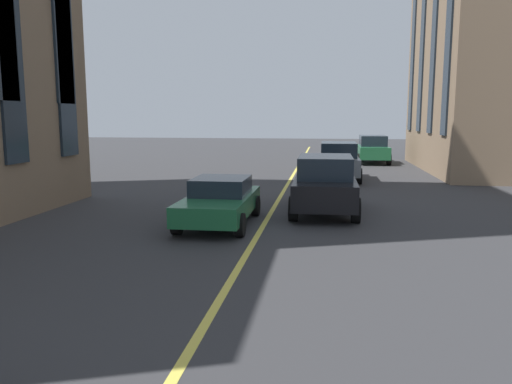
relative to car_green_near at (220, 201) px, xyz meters
The scene contains 5 objects.
lane_centre_line 1.93m from the car_green_near, 133.98° to the right, with size 80.00×0.16×0.01m.
car_green_near is the anchor object (origin of this frame).
car_black_parked_b 3.82m from the car_green_near, 53.16° to the right, with size 4.70×2.14×1.88m.
car_green_far 21.69m from the car_green_near, 16.59° to the right, with size 4.70×2.14×1.88m.
car_grey_oncoming 11.70m from the car_green_near, 18.33° to the right, with size 4.70×2.14×1.88m.
Camera 1 is at (7.02, -1.79, 3.16)m, focal length 35.06 mm.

